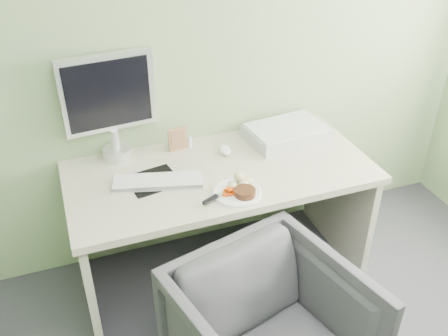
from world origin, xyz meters
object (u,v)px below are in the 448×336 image
object	(u,v)px
monitor	(110,102)
scanner	(286,133)
plate	(237,193)
desk	(221,198)

from	to	relation	value
monitor	scanner	bearing A→B (deg)	-13.12
plate	scanner	bearing A→B (deg)	41.85
scanner	monitor	xyz separation A→B (m)	(-0.96, 0.13, 0.29)
desk	scanner	xyz separation A→B (m)	(0.47, 0.19, 0.22)
scanner	plate	bearing A→B (deg)	-144.72
plate	monitor	size ratio (longest dim) A/B	0.41
desk	scanner	size ratio (longest dim) A/B	3.59
desk	plate	bearing A→B (deg)	-89.85
desk	plate	distance (m)	0.30
plate	scanner	size ratio (longest dim) A/B	0.53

